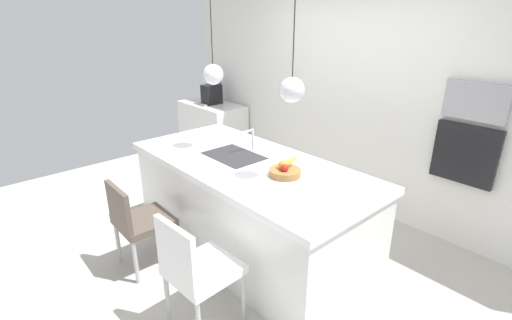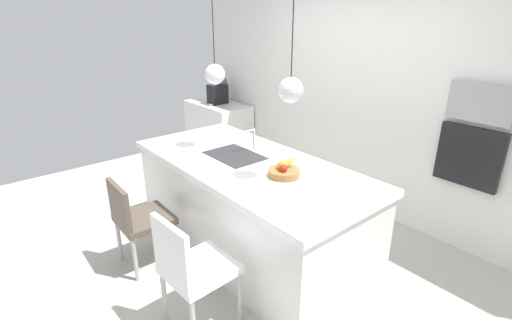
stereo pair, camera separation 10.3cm
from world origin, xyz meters
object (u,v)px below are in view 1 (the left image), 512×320
Objects in this scene: coffee_machine at (212,94)px; oven at (465,154)px; chair_near at (137,220)px; chair_middle at (196,268)px; fruit_bowl at (285,171)px; microwave at (477,101)px.

coffee_machine is 0.68× the size of oven.
chair_middle is (0.95, -0.01, 0.03)m from chair_near.
chair_near is 0.96m from chair_middle.
chair_middle is (-0.75, -2.52, -0.44)m from oven.
coffee_machine is at bearing 131.38° from chair_near.
oven is 0.66× the size of chair_near.
fruit_bowl is 1.06m from chair_middle.
fruit_bowl is 0.51× the size of microwave.
microwave is 0.96× the size of oven.
fruit_bowl is 0.30× the size of chair_middle.
coffee_machine is at bearing -175.35° from microwave.
fruit_bowl is at bearing -118.24° from oven.
chair_near is at bearing -48.62° from coffee_machine.
oven is (0.00, 0.00, -0.50)m from microwave.
microwave is 0.50m from oven.
coffee_machine is 0.41× the size of chair_middle.
oven is at bearing 4.65° from coffee_machine.
microwave is at bearing 0.00° from oven.
chair_middle is (2.90, -2.22, -0.50)m from coffee_machine.
microwave reaches higher than chair_near.
chair_near is (-1.71, -2.51, -0.97)m from microwave.
chair_middle is (-0.75, -2.52, -0.94)m from microwave.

